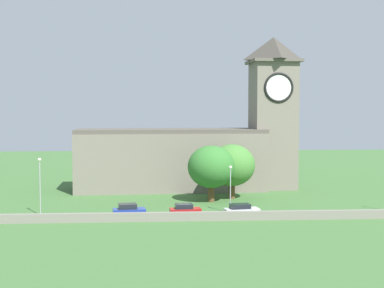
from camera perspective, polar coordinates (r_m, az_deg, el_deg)
ground_plane at (r=90.28m, az=-0.81°, el=-5.42°), size 200.00×200.00×0.00m
church at (r=97.98m, az=0.92°, el=-0.13°), size 39.38×12.02×26.86m
quay_barrier at (r=70.97m, az=0.01°, el=-7.43°), size 59.19×0.70×1.14m
car_blue at (r=73.53m, az=-6.50°, el=-6.79°), size 4.43×2.71×1.83m
car_red at (r=73.61m, az=-0.73°, el=-6.79°), size 4.21×2.41×1.73m
car_white at (r=73.98m, az=5.07°, el=-6.76°), size 4.79×2.74×1.71m
streetlamp_west_end at (r=76.53m, az=-15.32°, el=-3.35°), size 0.44×0.44×7.69m
streetlamp_west_mid at (r=75.80m, az=3.96°, el=-3.81°), size 0.44×0.44×6.49m
tree_churchyard at (r=84.75m, az=1.98°, el=-2.36°), size 7.20×7.20×8.62m
tree_riverside_east at (r=88.11m, az=4.10°, el=-2.19°), size 7.36×7.36×8.61m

